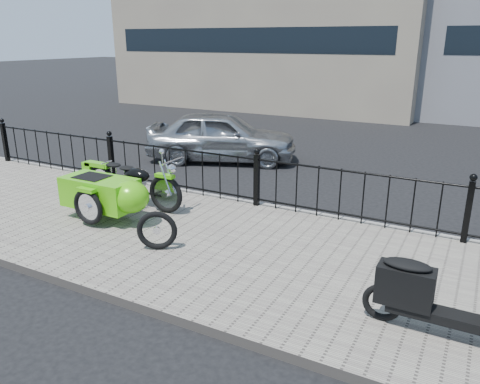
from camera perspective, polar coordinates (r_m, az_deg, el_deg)
The scene contains 8 objects.
ground at distance 7.65m, azimuth -2.34°, elevation -5.35°, with size 120.00×120.00×0.00m, color black.
sidewalk at distance 7.24m, azimuth -4.36°, elevation -6.29°, with size 30.00×3.80×0.12m, color slate.
curb at distance 8.81m, azimuth 2.41°, elevation -1.69°, with size 30.00×0.10×0.12m, color gray.
iron_fence at distance 8.52m, azimuth 2.04°, elevation 1.36°, with size 14.11×0.11×1.08m.
motorcycle_sidecar at distance 8.20m, azimuth -15.12°, elevation 0.09°, with size 2.28×1.48×0.98m.
scooter at distance 5.28m, azimuth 22.21°, elevation -11.70°, with size 1.59×0.46×1.08m.
spare_tire at distance 6.88m, azimuth -10.09°, elevation -4.64°, with size 0.59×0.59×0.08m, color black.
sedan_car at distance 12.20m, azimuth -2.24°, elevation 6.81°, with size 1.54×3.82×1.30m, color #A4A7AA.
Camera 1 is at (3.59, -6.03, 3.05)m, focal length 35.00 mm.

